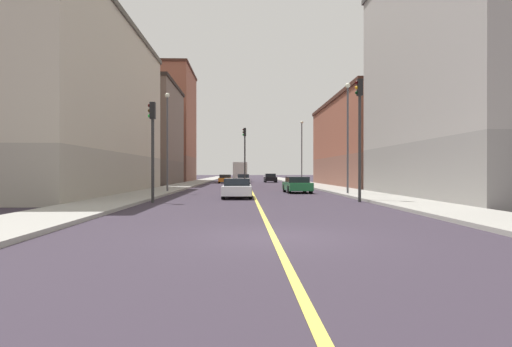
{
  "coord_description": "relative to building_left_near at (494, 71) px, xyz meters",
  "views": [
    {
      "loc": [
        -0.79,
        -11.11,
        1.67
      ],
      "look_at": [
        0.47,
        29.05,
        1.5
      ],
      "focal_mm": 30.61,
      "sensor_mm": 36.0,
      "label": 1
    }
  ],
  "objects": [
    {
      "name": "building_right_distant",
      "position": [
        -29.92,
        46.9,
        1.44
      ],
      "size": [
        11.63,
        14.91,
        18.82
      ],
      "color": "brown",
      "rests_on": "ground"
    },
    {
      "name": "building_right_corner",
      "position": [
        -29.92,
        6.17,
        -1.39
      ],
      "size": [
        11.63,
        25.15,
        13.17
      ],
      "color": "#9D9688",
      "rests_on": "ground"
    },
    {
      "name": "car_green",
      "position": [
        -11.44,
        7.3,
        -7.35
      ],
      "size": [
        2.02,
        4.03,
        1.26
      ],
      "color": "#1E6B38",
      "rests_on": "ground"
    },
    {
      "name": "ground_plane",
      "position": [
        -14.96,
        -15.71,
        -7.98
      ],
      "size": [
        400.0,
        400.0,
        0.0
      ],
      "primitive_type": "plane",
      "color": "#332B37",
      "rests_on": "ground"
    },
    {
      "name": "traffic_light_median_far",
      "position": [
        -15.5,
        21.19,
        -3.82
      ],
      "size": [
        0.4,
        0.32,
        6.48
      ],
      "color": "#2D2D2D",
      "rests_on": "ground"
    },
    {
      "name": "building_left_mid",
      "position": [
        0.0,
        22.71,
        -3.0
      ],
      "size": [
        11.63,
        24.6,
        9.93
      ],
      "color": "brown",
      "rests_on": "ground"
    },
    {
      "name": "car_black",
      "position": [
        -11.4,
        40.88,
        -7.33
      ],
      "size": [
        1.91,
        4.15,
        1.36
      ],
      "color": "black",
      "rests_on": "ground"
    },
    {
      "name": "car_white",
      "position": [
        -16.09,
        0.8,
        -7.36
      ],
      "size": [
        1.87,
        4.45,
        1.24
      ],
      "color": "white",
      "rests_on": "ground"
    },
    {
      "name": "street_lamp_left_far",
      "position": [
        -8.33,
        27.4,
        -3.12
      ],
      "size": [
        0.36,
        0.36,
        7.87
      ],
      "color": "#4C4C51",
      "rests_on": "ground"
    },
    {
      "name": "sidewalk_left",
      "position": [
        -7.3,
        33.29,
        -7.9
      ],
      "size": [
        3.27,
        168.0,
        0.15
      ],
      "primitive_type": "cube",
      "color": "#9E9B93",
      "rests_on": "ground"
    },
    {
      "name": "building_left_near",
      "position": [
        0.0,
        0.0,
        0.0
      ],
      "size": [
        11.63,
        18.61,
        15.94
      ],
      "color": "gray",
      "rests_on": "ground"
    },
    {
      "name": "building_right_midblock",
      "position": [
        -29.92,
        29.41,
        -1.55
      ],
      "size": [
        11.63,
        14.7,
        12.84
      ],
      "color": "brown",
      "rests_on": "ground"
    },
    {
      "name": "box_truck",
      "position": [
        -16.12,
        46.27,
        -6.3
      ],
      "size": [
        2.4,
        7.4,
        3.19
      ],
      "color": "navy",
      "rests_on": "ground"
    },
    {
      "name": "traffic_light_right_near",
      "position": [
        -20.61,
        -3.16,
        -4.44
      ],
      "size": [
        0.4,
        0.32,
        5.41
      ],
      "color": "#2D2D2D",
      "rests_on": "ground"
    },
    {
      "name": "sidewalk_right",
      "position": [
        -22.62,
        33.29,
        -7.9
      ],
      "size": [
        3.27,
        168.0,
        0.15
      ],
      "primitive_type": "cube",
      "color": "#9E9B93",
      "rests_on": "ground"
    },
    {
      "name": "lane_center_stripe",
      "position": [
        -14.96,
        33.29,
        -7.97
      ],
      "size": [
        0.16,
        154.0,
        0.01
      ],
      "primitive_type": "cube",
      "color": "#E5D14C",
      "rests_on": "ground"
    },
    {
      "name": "car_silver",
      "position": [
        -15.66,
        33.05,
        -7.34
      ],
      "size": [
        1.94,
        4.23,
        1.32
      ],
      "color": "silver",
      "rests_on": "ground"
    },
    {
      "name": "car_orange",
      "position": [
        -18.25,
        36.51,
        -7.36
      ],
      "size": [
        1.98,
        4.16,
        1.25
      ],
      "color": "orange",
      "rests_on": "ground"
    },
    {
      "name": "street_lamp_left_near",
      "position": [
        -8.33,
        3.65,
        -3.17
      ],
      "size": [
        0.36,
        0.36,
        7.77
      ],
      "color": "#4C4C51",
      "rests_on": "ground"
    },
    {
      "name": "street_lamp_right_near",
      "position": [
        -21.59,
        7.28,
        -3.24
      ],
      "size": [
        0.36,
        0.36,
        7.64
      ],
      "color": "#4C4C51",
      "rests_on": "ground"
    },
    {
      "name": "traffic_light_left_near",
      "position": [
        -9.35,
        -3.16,
        -3.68
      ],
      "size": [
        0.4,
        0.32,
        6.73
      ],
      "color": "#2D2D2D",
      "rests_on": "ground"
    }
  ]
}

